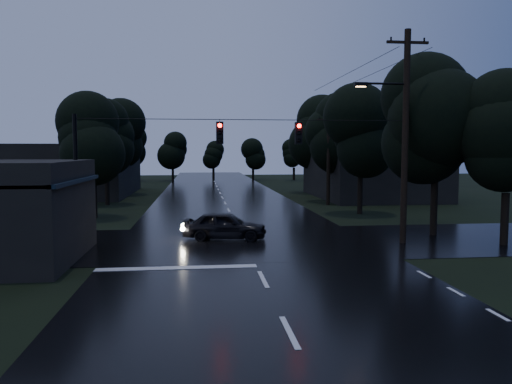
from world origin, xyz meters
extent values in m
plane|color=black|center=(0.00, 0.00, 0.00)|extent=(160.00, 160.00, 0.00)
cube|color=black|center=(0.00, 30.00, 0.00)|extent=(12.00, 120.00, 0.02)
cube|color=black|center=(0.00, 12.00, 0.00)|extent=(60.00, 9.00, 0.02)
cube|color=black|center=(-7.00, 9.00, 3.20)|extent=(0.30, 7.00, 0.15)
cylinder|color=black|center=(-7.20, 6.00, 1.50)|extent=(0.10, 0.10, 3.00)
cylinder|color=black|center=(-7.20, 12.00, 1.50)|extent=(0.10, 0.10, 3.00)
cube|color=#FFCA66|center=(-7.05, 7.50, 2.50)|extent=(0.06, 1.60, 0.50)
cube|color=#FFCA66|center=(-7.05, 10.20, 2.50)|extent=(0.06, 1.20, 0.50)
cube|color=black|center=(14.00, 34.00, 2.20)|extent=(10.00, 14.00, 4.40)
cube|color=black|center=(-14.00, 40.00, 2.50)|extent=(10.00, 16.00, 5.00)
cylinder|color=black|center=(7.50, 11.00, 5.00)|extent=(0.30, 0.30, 10.00)
cube|color=black|center=(7.50, 11.00, 9.40)|extent=(2.00, 0.12, 0.12)
cylinder|color=black|center=(6.40, 11.00, 7.50)|extent=(2.20, 0.10, 0.10)
cube|color=black|center=(5.30, 11.00, 7.45)|extent=(0.60, 0.25, 0.18)
cube|color=#FFB266|center=(5.30, 11.00, 7.35)|extent=(0.45, 0.18, 0.03)
cylinder|color=black|center=(8.30, 28.00, 3.75)|extent=(0.30, 0.30, 7.50)
cube|color=black|center=(8.30, 28.00, 6.90)|extent=(2.00, 0.12, 0.12)
cylinder|color=black|center=(-7.50, 11.00, 3.00)|extent=(0.18, 0.18, 6.00)
cylinder|color=black|center=(0.00, 11.00, 5.80)|extent=(15.00, 0.03, 0.03)
cube|color=black|center=(-1.20, 11.00, 5.20)|extent=(0.32, 0.25, 1.00)
sphere|color=#FF0C07|center=(-1.20, 10.85, 5.20)|extent=(0.18, 0.18, 0.18)
cube|color=black|center=(2.40, 11.00, 5.20)|extent=(0.32, 0.25, 1.00)
sphere|color=#FF0C07|center=(2.40, 10.85, 5.20)|extent=(0.18, 0.18, 0.18)
cylinder|color=black|center=(10.00, 13.00, 1.40)|extent=(0.36, 0.36, 2.80)
sphere|color=black|center=(10.00, 13.00, 4.80)|extent=(4.48, 4.48, 4.48)
sphere|color=black|center=(10.00, 13.00, 6.00)|extent=(4.48, 4.48, 4.48)
sphere|color=black|center=(10.00, 13.00, 7.20)|extent=(4.48, 4.48, 4.48)
cylinder|color=black|center=(12.00, 10.00, 1.22)|extent=(0.36, 0.36, 2.45)
sphere|color=black|center=(12.00, 10.00, 4.20)|extent=(3.92, 3.92, 3.92)
sphere|color=black|center=(12.00, 10.00, 5.25)|extent=(3.92, 3.92, 3.92)
sphere|color=black|center=(12.00, 10.00, 6.30)|extent=(3.92, 3.92, 3.92)
cylinder|color=black|center=(-9.00, 22.00, 1.22)|extent=(0.36, 0.36, 2.45)
sphere|color=black|center=(-9.00, 22.00, 4.20)|extent=(3.92, 3.92, 3.92)
sphere|color=black|center=(-9.00, 22.00, 5.25)|extent=(3.92, 3.92, 3.92)
sphere|color=black|center=(-9.00, 22.00, 6.30)|extent=(3.92, 3.92, 3.92)
cylinder|color=black|center=(-9.60, 30.00, 1.31)|extent=(0.36, 0.36, 2.62)
sphere|color=black|center=(-9.60, 30.00, 4.50)|extent=(4.20, 4.20, 4.20)
sphere|color=black|center=(-9.60, 30.00, 5.62)|extent=(4.20, 4.20, 4.20)
sphere|color=black|center=(-9.60, 30.00, 6.75)|extent=(4.20, 4.20, 4.20)
cylinder|color=black|center=(-10.20, 40.00, 1.40)|extent=(0.36, 0.36, 2.80)
sphere|color=black|center=(-10.20, 40.00, 4.80)|extent=(4.48, 4.48, 4.48)
sphere|color=black|center=(-10.20, 40.00, 6.00)|extent=(4.48, 4.48, 4.48)
sphere|color=black|center=(-10.20, 40.00, 7.20)|extent=(4.48, 4.48, 4.48)
cylinder|color=black|center=(9.00, 22.00, 1.31)|extent=(0.36, 0.36, 2.62)
sphere|color=black|center=(9.00, 22.00, 4.50)|extent=(4.20, 4.20, 4.20)
sphere|color=black|center=(9.00, 22.00, 5.62)|extent=(4.20, 4.20, 4.20)
sphere|color=black|center=(9.00, 22.00, 6.75)|extent=(4.20, 4.20, 4.20)
cylinder|color=black|center=(9.60, 30.00, 1.40)|extent=(0.36, 0.36, 2.80)
sphere|color=black|center=(9.60, 30.00, 4.80)|extent=(4.48, 4.48, 4.48)
sphere|color=black|center=(9.60, 30.00, 6.00)|extent=(4.48, 4.48, 4.48)
sphere|color=black|center=(9.60, 30.00, 7.20)|extent=(4.48, 4.48, 4.48)
cylinder|color=black|center=(10.20, 40.00, 1.49)|extent=(0.36, 0.36, 2.97)
sphere|color=black|center=(10.20, 40.00, 5.10)|extent=(4.76, 4.76, 4.76)
sphere|color=black|center=(10.20, 40.00, 6.38)|extent=(4.76, 4.76, 4.76)
sphere|color=black|center=(10.20, 40.00, 7.65)|extent=(4.76, 4.76, 4.76)
imported|color=black|center=(-0.89, 12.98, 0.70)|extent=(4.33, 2.33, 1.40)
camera|label=1|loc=(-2.13, -11.57, 4.40)|focal=35.00mm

